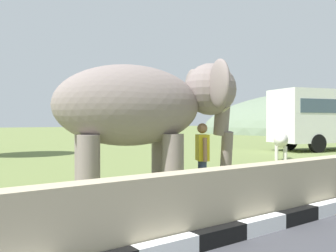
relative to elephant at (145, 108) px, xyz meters
name	(u,v)px	position (x,y,z in m)	size (l,w,h in m)	color
barrier_parapet	(210,204)	(-0.60, -2.67, -1.47)	(28.00, 0.36, 1.00)	tan
elephant	(145,108)	(0.00, 0.00, 0.00)	(4.07, 3.04, 2.99)	gray
person_handler	(202,156)	(1.25, -0.42, -1.05)	(0.40, 0.63, 1.66)	navy
cow_near	(281,141)	(9.12, 3.34, -1.10)	(1.73, 1.52, 1.23)	beige
hill_east	(332,132)	(52.40, 25.77, -1.97)	(45.42, 36.34, 13.31)	slate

